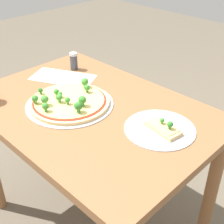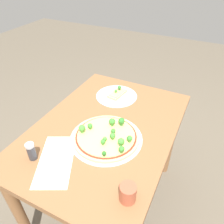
% 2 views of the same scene
% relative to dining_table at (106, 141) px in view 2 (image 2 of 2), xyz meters
% --- Properties ---
extents(ground_plane, '(8.00, 8.00, 0.00)m').
position_rel_dining_table_xyz_m(ground_plane, '(0.00, 0.00, -0.63)').
color(ground_plane, brown).
extents(dining_table, '(1.07, 0.75, 0.74)m').
position_rel_dining_table_xyz_m(dining_table, '(0.00, 0.00, 0.00)').
color(dining_table, brown).
rests_on(dining_table, ground_plane).
extents(pizza_tray_whole, '(0.38, 0.38, 0.07)m').
position_rel_dining_table_xyz_m(pizza_tray_whole, '(0.08, 0.05, 0.13)').
color(pizza_tray_whole, '#B7B7BC').
rests_on(pizza_tray_whole, dining_table).
extents(pizza_tray_slice, '(0.28, 0.28, 0.06)m').
position_rel_dining_table_xyz_m(pizza_tray_slice, '(-0.32, -0.08, 0.12)').
color(pizza_tray_slice, '#B7B7BC').
rests_on(pizza_tray_slice, dining_table).
extents(drinking_cup, '(0.07, 0.07, 0.08)m').
position_rel_dining_table_xyz_m(drinking_cup, '(0.35, 0.28, 0.16)').
color(drinking_cup, '#AD5138').
rests_on(drinking_cup, dining_table).
extents(condiment_shaker, '(0.04, 0.04, 0.09)m').
position_rel_dining_table_xyz_m(condiment_shaker, '(0.36, -0.20, 0.16)').
color(condiment_shaker, '#333338').
rests_on(condiment_shaker, dining_table).
extents(paper_menu, '(0.35, 0.28, 0.00)m').
position_rel_dining_table_xyz_m(paper_menu, '(0.32, -0.10, 0.12)').
color(paper_menu, white).
rests_on(paper_menu, dining_table).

